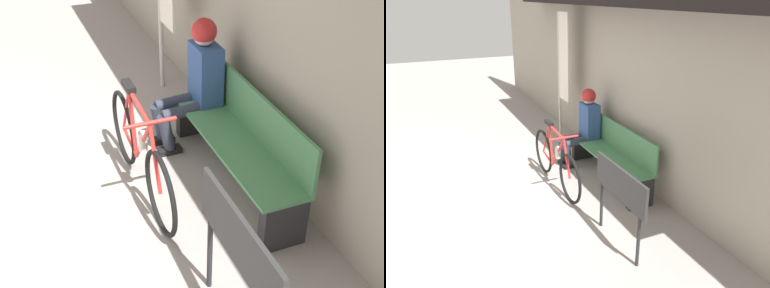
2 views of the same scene
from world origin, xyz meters
The scene contains 7 objects.
ground_plane centered at (0.00, 0.00, 0.00)m, with size 24.00×24.00×0.00m, color gray.
storefront_wall centered at (0.00, 2.92, 1.66)m, with size 12.00×0.56×3.20m.
park_bench_near centered at (0.36, 2.57, 0.39)m, with size 1.83×0.42×0.83m.
bicycle centered at (0.21, 1.74, 0.38)m, with size 1.69×0.40×0.91m.
person_seated centered at (-0.35, 2.46, 0.70)m, with size 0.34×0.62×1.23m.
banner_pole centered at (-1.44, 2.54, 1.42)m, with size 0.45×0.05×2.31m.
signboard centered at (1.78, 1.85, 0.69)m, with size 0.98×0.04×0.93m.
Camera 2 is at (4.74, 0.02, 2.59)m, focal length 35.00 mm.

